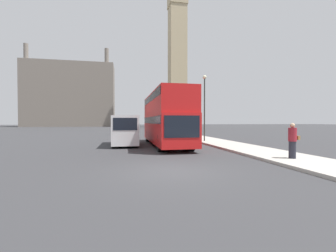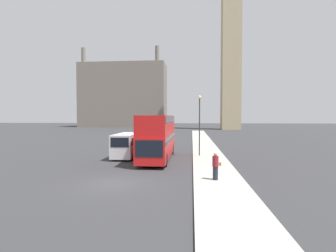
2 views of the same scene
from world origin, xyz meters
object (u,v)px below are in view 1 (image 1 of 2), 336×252
(clock_tower, at_px, (177,39))
(parked_sedan, at_px, (120,130))
(white_van, at_px, (125,130))
(red_double_decker_bus, at_px, (165,117))
(pedestrian, at_px, (292,141))
(street_lamp, at_px, (205,98))

(clock_tower, distance_m, parked_sedan, 56.54)
(white_van, distance_m, parked_sedan, 18.10)
(white_van, relative_size, parked_sedan, 1.17)
(red_double_decker_bus, xyz_separation_m, parked_sedan, (-3.94, 18.70, -1.74))
(white_van, bearing_deg, pedestrian, -48.72)
(clock_tower, height_order, white_van, clock_tower)
(red_double_decker_bus, xyz_separation_m, pedestrian, (4.86, -8.71, -1.37))
(clock_tower, xyz_separation_m, white_van, (-19.19, -60.69, -30.81))
(clock_tower, height_order, pedestrian, clock_tower)
(clock_tower, xyz_separation_m, parked_sedan, (-19.80, -42.61, -31.46))
(pedestrian, relative_size, street_lamp, 0.28)
(red_double_decker_bus, distance_m, white_van, 3.56)
(red_double_decker_bus, relative_size, street_lamp, 1.75)
(clock_tower, xyz_separation_m, red_double_decker_bus, (-15.86, -61.30, -29.72))
(clock_tower, height_order, red_double_decker_bus, clock_tower)
(red_double_decker_bus, bearing_deg, parked_sedan, 101.90)
(clock_tower, distance_m, street_lamp, 66.76)
(red_double_decker_bus, bearing_deg, pedestrian, -60.86)
(pedestrian, bearing_deg, clock_tower, 81.07)
(red_double_decker_bus, distance_m, parked_sedan, 19.19)
(red_double_decker_bus, bearing_deg, clock_tower, 75.50)
(street_lamp, bearing_deg, pedestrian, -86.02)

